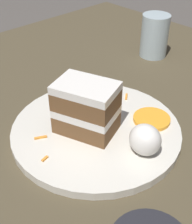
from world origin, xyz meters
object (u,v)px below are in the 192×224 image
object	(u,v)px
plate	(96,130)
drinking_glass	(154,38)
cake_slice	(86,108)
orange_garnish	(152,119)
cream_dollop	(145,140)

from	to	relation	value
plate	drinking_glass	distance (m)	0.35
plate	cake_slice	distance (m)	0.06
orange_garnish	drinking_glass	world-z (taller)	drinking_glass
orange_garnish	drinking_glass	distance (m)	0.31
cake_slice	drinking_glass	size ratio (longest dim) A/B	1.10
plate	cake_slice	size ratio (longest dim) A/B	2.55
plate	orange_garnish	xyz separation A→B (m)	(-0.06, -0.09, 0.01)
cream_dollop	orange_garnish	distance (m)	0.09
cake_slice	orange_garnish	bearing A→B (deg)	-51.67
plate	orange_garnish	size ratio (longest dim) A/B	4.45
cream_dollop	drinking_glass	distance (m)	0.39
orange_garnish	cake_slice	bearing A→B (deg)	58.71
orange_garnish	plate	bearing A→B (deg)	56.69
cake_slice	cream_dollop	size ratio (longest dim) A/B	2.23
plate	cake_slice	bearing A→B (deg)	70.43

